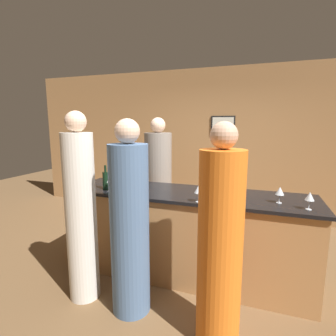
# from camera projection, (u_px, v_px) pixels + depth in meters

# --- Properties ---
(ground_plane) EXTENTS (14.00, 14.00, 0.00)m
(ground_plane) POSITION_uv_depth(u_px,v_px,m) (186.00, 274.00, 3.14)
(ground_plane) COLOR brown
(back_wall) EXTENTS (8.00, 0.08, 2.80)m
(back_wall) POSITION_uv_depth(u_px,v_px,m) (218.00, 144.00, 5.00)
(back_wall) COLOR #A37547
(back_wall) RESTS_ON ground_plane
(bar_counter) EXTENTS (2.78, 0.76, 1.01)m
(bar_counter) POSITION_uv_depth(u_px,v_px,m) (186.00, 234.00, 3.05)
(bar_counter) COLOR #B27F4C
(bar_counter) RESTS_ON ground_plane
(bartender) EXTENTS (0.40, 0.40, 1.87)m
(bartender) POSITION_uv_depth(u_px,v_px,m) (158.00, 185.00, 3.93)
(bartender) COLOR gray
(bartender) RESTS_ON ground_plane
(guest_0) EXTENTS (0.36, 0.36, 1.82)m
(guest_0) POSITION_uv_depth(u_px,v_px,m) (130.00, 226.00, 2.41)
(guest_0) COLOR #4C6B93
(guest_0) RESTS_ON ground_plane
(guest_1) EXTENTS (0.35, 0.35, 1.80)m
(guest_1) POSITION_uv_depth(u_px,v_px,m) (220.00, 246.00, 2.05)
(guest_1) COLOR orange
(guest_1) RESTS_ON ground_plane
(guest_2) EXTENTS (0.30, 0.30, 1.90)m
(guest_2) POSITION_uv_depth(u_px,v_px,m) (81.00, 214.00, 2.60)
(guest_2) COLOR silver
(guest_2) RESTS_ON ground_plane
(wine_bottle_0) EXTENTS (0.08, 0.08, 0.32)m
(wine_bottle_0) POSITION_uv_depth(u_px,v_px,m) (124.00, 182.00, 2.95)
(wine_bottle_0) COLOR black
(wine_bottle_0) RESTS_ON bar_counter
(wine_bottle_1) EXTENTS (0.07, 0.07, 0.29)m
(wine_bottle_1) POSITION_uv_depth(u_px,v_px,m) (106.00, 180.00, 3.09)
(wine_bottle_1) COLOR black
(wine_bottle_1) RESTS_ON bar_counter
(ice_bucket) EXTENTS (0.20, 0.20, 0.19)m
(ice_bucket) POSITION_uv_depth(u_px,v_px,m) (226.00, 182.00, 3.06)
(ice_bucket) COLOR #9E9993
(ice_bucket) RESTS_ON bar_counter
(wine_glass_0) EXTENTS (0.08, 0.08, 0.16)m
(wine_glass_0) POSITION_uv_depth(u_px,v_px,m) (280.00, 191.00, 2.55)
(wine_glass_0) COLOR silver
(wine_glass_0) RESTS_ON bar_counter
(wine_glass_1) EXTENTS (0.07, 0.07, 0.17)m
(wine_glass_1) POSITION_uv_depth(u_px,v_px,m) (109.00, 180.00, 2.99)
(wine_glass_1) COLOR silver
(wine_glass_1) RESTS_ON bar_counter
(wine_glass_2) EXTENTS (0.08, 0.08, 0.17)m
(wine_glass_2) POSITION_uv_depth(u_px,v_px,m) (198.00, 189.00, 2.58)
(wine_glass_2) COLOR silver
(wine_glass_2) RESTS_ON bar_counter
(wine_glass_3) EXTENTS (0.08, 0.08, 0.16)m
(wine_glass_3) POSITION_uv_depth(u_px,v_px,m) (310.00, 197.00, 2.35)
(wine_glass_3) COLOR silver
(wine_glass_3) RESTS_ON bar_counter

